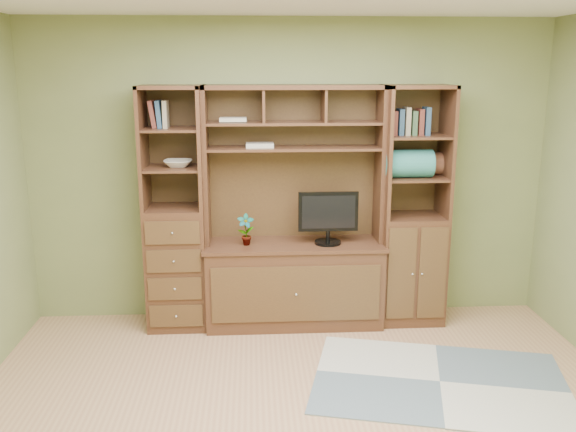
{
  "coord_description": "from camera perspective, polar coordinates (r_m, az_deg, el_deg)",
  "views": [
    {
      "loc": [
        -0.33,
        -3.24,
        2.19
      ],
      "look_at": [
        -0.06,
        1.2,
        1.1
      ],
      "focal_mm": 38.0,
      "sensor_mm": 36.0,
      "label": 1
    }
  ],
  "objects": [
    {
      "name": "room",
      "position": [
        3.38,
        2.24,
        -1.54
      ],
      "size": [
        4.6,
        4.1,
        2.64
      ],
      "color": "tan",
      "rests_on": "ground"
    },
    {
      "name": "center_hutch",
      "position": [
        5.12,
        0.59,
        0.62
      ],
      "size": [
        1.54,
        0.53,
        2.05
      ],
      "primitive_type": "cube",
      "color": "#452718",
      "rests_on": "ground"
    },
    {
      "name": "left_tower",
      "position": [
        5.19,
        -10.52,
        0.56
      ],
      "size": [
        0.5,
        0.45,
        2.05
      ],
      "primitive_type": "cube",
      "color": "#452718",
      "rests_on": "ground"
    },
    {
      "name": "right_tower",
      "position": [
        5.33,
        11.61,
        0.86
      ],
      "size": [
        0.55,
        0.45,
        2.05
      ],
      "primitive_type": "cube",
      "color": "#452718",
      "rests_on": "ground"
    },
    {
      "name": "rug",
      "position": [
        4.63,
        14.02,
        -14.83
      ],
      "size": [
        2.0,
        1.57,
        0.01
      ],
      "primitive_type": "cube",
      "rotation": [
        0.0,
        0.0,
        -0.24
      ],
      "color": "gray",
      "rests_on": "ground"
    },
    {
      "name": "monitor",
      "position": [
        5.12,
        3.79,
        0.72
      ],
      "size": [
        0.51,
        0.23,
        0.62
      ],
      "primitive_type": "cube",
      "rotation": [
        0.0,
        0.0,
        0.0
      ],
      "color": "black",
      "rests_on": "center_hutch"
    },
    {
      "name": "orchid",
      "position": [
        5.12,
        -3.98,
        -1.29
      ],
      "size": [
        0.14,
        0.1,
        0.27
      ],
      "primitive_type": "imported",
      "color": "#9C5334",
      "rests_on": "center_hutch"
    },
    {
      "name": "magazines",
      "position": [
        5.11,
        -2.66,
        6.65
      ],
      "size": [
        0.23,
        0.17,
        0.04
      ],
      "primitive_type": "cube",
      "color": "#B7B09D",
      "rests_on": "center_hutch"
    },
    {
      "name": "bowl",
      "position": [
        5.11,
        -10.25,
        4.87
      ],
      "size": [
        0.23,
        0.23,
        0.06
      ],
      "primitive_type": "imported",
      "color": "beige",
      "rests_on": "left_tower"
    },
    {
      "name": "blanket_teal",
      "position": [
        5.2,
        11.16,
        4.83
      ],
      "size": [
        0.4,
        0.23,
        0.23
      ],
      "primitive_type": "cube",
      "color": "#2B716B",
      "rests_on": "right_tower"
    },
    {
      "name": "blanket_red",
      "position": [
        5.38,
        13.06,
        4.8
      ],
      "size": [
        0.34,
        0.19,
        0.19
      ],
      "primitive_type": "cube",
      "color": "brown",
      "rests_on": "right_tower"
    }
  ]
}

